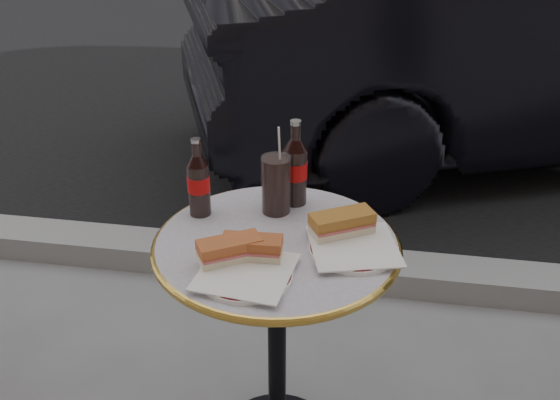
% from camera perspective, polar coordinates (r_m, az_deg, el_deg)
% --- Properties ---
extents(asphalt_road, '(40.00, 8.00, 0.00)m').
position_cam_1_polar(asphalt_road, '(6.49, 7.49, 14.12)').
color(asphalt_road, black).
rests_on(asphalt_road, ground).
extents(curb, '(40.00, 0.20, 0.12)m').
position_cam_1_polar(curb, '(2.67, 3.04, -6.08)').
color(curb, gray).
rests_on(curb, ground).
extents(bistro_table, '(0.62, 0.62, 0.73)m').
position_cam_1_polar(bistro_table, '(1.77, -0.28, -13.81)').
color(bistro_table, '#BAB2C4').
rests_on(bistro_table, ground).
extents(plate_left, '(0.27, 0.27, 0.01)m').
position_cam_1_polar(plate_left, '(1.42, -3.15, -6.84)').
color(plate_left, white).
rests_on(plate_left, bistro_table).
extents(plate_right, '(0.24, 0.24, 0.01)m').
position_cam_1_polar(plate_right, '(1.52, 6.73, -4.45)').
color(plate_right, white).
rests_on(plate_right, bistro_table).
extents(sandwich_left_a, '(0.16, 0.13, 0.05)m').
position_cam_1_polar(sandwich_left_a, '(1.45, -4.62, -4.64)').
color(sandwich_left_a, '#B3582D').
rests_on(sandwich_left_a, plate_left).
extents(sandwich_left_b, '(0.14, 0.07, 0.05)m').
position_cam_1_polar(sandwich_left_b, '(1.46, -2.58, -4.44)').
color(sandwich_left_b, '#AA532B').
rests_on(sandwich_left_b, plate_left).
extents(sandwich_right, '(0.17, 0.14, 0.05)m').
position_cam_1_polar(sandwich_right, '(1.55, 5.68, -2.22)').
color(sandwich_right, '#A06628').
rests_on(sandwich_right, plate_right).
extents(cola_bottle_left, '(0.08, 0.08, 0.22)m').
position_cam_1_polar(cola_bottle_left, '(1.63, -7.49, 2.10)').
color(cola_bottle_left, black).
rests_on(cola_bottle_left, bistro_table).
extents(cola_bottle_right, '(0.09, 0.09, 0.24)m').
position_cam_1_polar(cola_bottle_right, '(1.67, 1.40, 3.43)').
color(cola_bottle_right, black).
rests_on(cola_bottle_right, bistro_table).
extents(cola_glass, '(0.09, 0.09, 0.16)m').
position_cam_1_polar(cola_glass, '(1.64, -0.37, 1.43)').
color(cola_glass, black).
rests_on(cola_glass, bistro_table).
extents(parked_car, '(2.93, 4.43, 1.38)m').
position_cam_1_polar(parked_car, '(4.09, 23.26, 13.77)').
color(parked_car, black).
rests_on(parked_car, ground).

